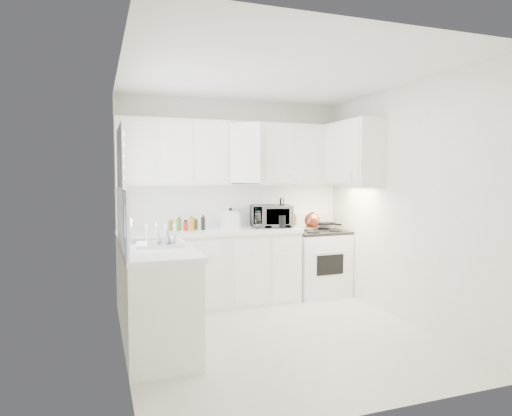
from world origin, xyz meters
name	(u,v)px	position (x,y,z in m)	size (l,w,h in m)	color
floor	(279,336)	(0.00, 0.00, 0.00)	(3.20, 3.20, 0.00)	silver
ceiling	(280,74)	(0.00, 0.00, 2.60)	(3.20, 3.20, 0.00)	white
wall_back	(233,200)	(0.00, 1.60, 1.30)	(3.00, 3.00, 0.00)	white
wall_front	(373,223)	(0.00, -1.60, 1.30)	(3.00, 3.00, 0.00)	white
wall_left	(122,211)	(-1.50, 0.00, 1.30)	(3.20, 3.20, 0.00)	white
wall_right	(405,204)	(1.50, 0.00, 1.30)	(3.20, 3.20, 0.00)	white
window_blinds	(122,182)	(-1.48, 0.35, 1.55)	(0.06, 0.96, 1.06)	white
lower_cabinets_back	(210,270)	(-0.39, 1.30, 0.45)	(2.22, 0.60, 0.90)	white
lower_cabinets_left	(155,297)	(-1.20, 0.20, 0.45)	(0.60, 1.60, 0.90)	white
countertop_back	(210,232)	(-0.39, 1.29, 0.93)	(2.24, 0.64, 0.05)	white
countertop_left	(156,248)	(-1.19, 0.20, 0.93)	(0.64, 1.62, 0.05)	white
backsplash_back	(234,206)	(0.00, 1.59, 1.23)	(2.98, 0.02, 0.55)	white
backsplash_left	(122,218)	(-1.49, 0.20, 1.23)	(0.02, 1.60, 0.55)	white
upper_cabinets_back	(237,185)	(0.00, 1.44, 1.50)	(3.00, 0.33, 0.80)	white
upper_cabinets_right	(353,185)	(1.33, 0.82, 1.50)	(0.33, 0.90, 0.80)	white
sink	(151,229)	(-1.19, 0.55, 1.07)	(0.42, 0.38, 0.30)	gray
stove	(318,254)	(1.11, 1.30, 0.56)	(0.73, 0.60, 1.12)	white
tea_kettle	(312,219)	(0.93, 1.14, 1.05)	(0.25, 0.21, 0.23)	maroon
frying_pan	(325,223)	(1.29, 1.46, 0.97)	(0.28, 0.47, 0.04)	black
microwave	(271,214)	(0.43, 1.33, 1.13)	(0.52, 0.29, 0.35)	gray
rice_cooker	(231,218)	(-0.11, 1.36, 1.08)	(0.26, 0.26, 0.26)	white
paper_towel	(228,217)	(-0.12, 1.47, 1.08)	(0.12, 0.12, 0.27)	white
utensil_crock	(282,212)	(0.52, 1.18, 1.15)	(0.13, 0.13, 0.40)	black
dish_rack	(160,234)	(-1.16, 0.14, 1.07)	(0.43, 0.32, 0.24)	white
spice_left_0	(171,225)	(-0.85, 1.42, 1.02)	(0.06, 0.06, 0.13)	olive
spice_left_1	(179,225)	(-0.78, 1.33, 1.02)	(0.06, 0.06, 0.13)	#3F7E2A
spice_left_2	(183,224)	(-0.70, 1.42, 1.02)	(0.06, 0.06, 0.13)	red
spice_left_3	(191,225)	(-0.62, 1.33, 1.02)	(0.06, 0.06, 0.13)	#B8812B
spice_left_4	(195,224)	(-0.55, 1.42, 1.02)	(0.06, 0.06, 0.13)	brown
spice_left_5	(203,225)	(-0.47, 1.33, 1.02)	(0.06, 0.06, 0.13)	black
sauce_right_0	(278,219)	(0.58, 1.46, 1.05)	(0.06, 0.06, 0.19)	red
sauce_right_1	(283,219)	(0.64, 1.40, 1.05)	(0.06, 0.06, 0.19)	#B8812B
sauce_right_2	(285,218)	(0.69, 1.46, 1.05)	(0.06, 0.06, 0.19)	brown
sauce_right_3	(291,219)	(0.74, 1.40, 1.05)	(0.06, 0.06, 0.19)	black
sauce_right_4	(293,218)	(0.80, 1.46, 1.05)	(0.06, 0.06, 0.19)	olive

